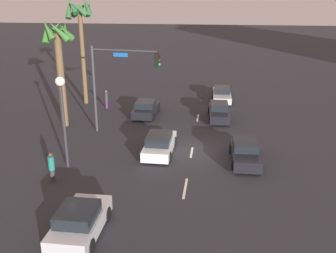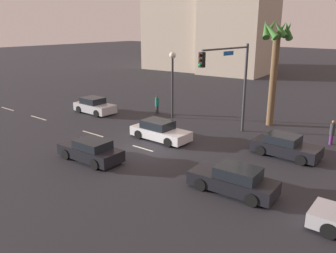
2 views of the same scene
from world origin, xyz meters
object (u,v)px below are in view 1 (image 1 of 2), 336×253
car_2 (146,109)px  palm_tree_0 (58,51)px  car_5 (80,222)px  car_1 (160,144)px  traffic_signal (115,76)px  car_0 (222,94)px  streetlamp (62,105)px  pedestrian_0 (106,99)px  car_4 (245,153)px  palm_tree_1 (80,22)px  pedestrian_1 (52,167)px  car_3 (219,112)px

car_2 → palm_tree_0: bearing=120.3°
car_2 → car_5: bearing=-179.1°
car_1 → traffic_signal: size_ratio=0.67×
car_0 → car_1: (-14.15, 4.19, 0.05)m
traffic_signal → car_5: bearing=-172.7°
streetlamp → pedestrian_0: (12.80, 1.17, -3.12)m
car_2 → pedestrian_0: 4.40m
car_0 → car_5: 24.62m
traffic_signal → streetlamp: 6.61m
car_4 → palm_tree_1: 20.17m
car_2 → streetlamp: size_ratio=0.72×
car_4 → pedestrian_0: 16.01m
car_0 → pedestrian_0: pedestrian_0 is taller
car_1 → pedestrian_1: pedestrian_1 is taller
car_1 → car_2: 8.47m
car_2 → car_5: size_ratio=1.02×
car_2 → streetlamp: streetlamp is taller
palm_tree_1 → traffic_signal: bearing=-146.6°
car_1 → car_4: 5.64m
car_5 → palm_tree_1: bearing=18.1°
car_3 → palm_tree_1: 15.07m
pedestrian_0 → car_0: bearing=-67.8°
car_2 → palm_tree_1: 10.13m
streetlamp → pedestrian_1: streetlamp is taller
pedestrian_0 → palm_tree_0: (-5.23, 2.00, 5.06)m
car_1 → pedestrian_0: size_ratio=2.58×
car_4 → pedestrian_1: bearing=110.6°
car_5 → palm_tree_1: palm_tree_1 is taller
car_2 → streetlamp: (-11.11, 2.88, 3.40)m
car_1 → car_5: bearing=167.6°
car_5 → pedestrian_1: 5.82m
palm_tree_1 → pedestrian_1: bearing=-167.7°
car_1 → car_4: car_1 is taller
car_5 → traffic_signal: (13.07, 1.67, 3.80)m
car_1 → traffic_signal: traffic_signal is taller
pedestrian_1 → palm_tree_0: size_ratio=0.21×
car_3 → car_4: (-8.68, -1.67, -0.01)m
car_4 → pedestrian_0: size_ratio=2.47×
car_5 → pedestrian_0: bearing=12.6°
car_2 → car_3: bearing=-91.5°
car_5 → palm_tree_0: (14.23, 6.33, 5.31)m
palm_tree_1 → pedestrian_0: bearing=-120.8°
car_4 → pedestrian_0: bearing=48.9°
traffic_signal → pedestrian_1: (-8.31, 1.66, -3.55)m
car_1 → car_2: size_ratio=1.07×
car_3 → streetlamp: 14.72m
car_2 → pedestrian_1: bearing=166.8°
palm_tree_0 → car_0: bearing=-52.9°
car_3 → car_4: car_3 is taller
pedestrian_1 → car_5: bearing=-145.1°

